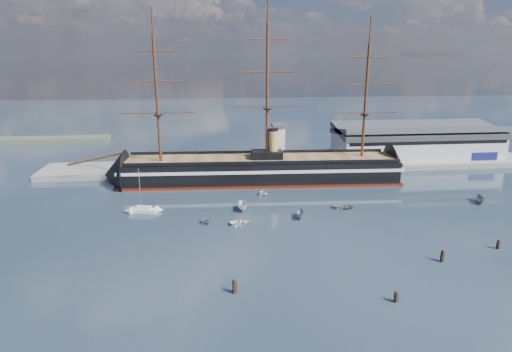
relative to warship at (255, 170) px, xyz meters
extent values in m
plane|color=#14242E|center=(6.65, -20.00, -4.04)|extent=(600.00, 600.00, 0.00)
cube|color=slate|center=(16.65, 16.00, -4.04)|extent=(180.00, 18.00, 2.00)
cube|color=#B7BABC|center=(64.65, 20.00, 2.96)|extent=(62.00, 20.00, 10.00)
cube|color=#3F4247|center=(64.65, 20.00, 8.56)|extent=(63.00, 21.00, 2.00)
cube|color=silver|center=(9.65, 13.00, 4.96)|extent=(4.00, 4.00, 14.00)
cube|color=#3F4247|center=(9.65, 13.00, 12.46)|extent=(5.00, 5.00, 1.00)
cube|color=black|center=(1.73, 0.00, -0.04)|extent=(88.64, 19.99, 7.00)
cube|color=silver|center=(1.73, 0.00, 1.16)|extent=(90.65, 20.32, 1.00)
cube|color=#5B1507|center=(1.73, 0.00, -3.69)|extent=(90.64, 20.28, 0.90)
cone|color=black|center=(-44.77, 0.00, -0.34)|extent=(14.70, 16.30, 15.68)
cone|color=black|center=(48.23, 0.00, -0.34)|extent=(11.70, 16.16, 15.68)
cube|color=brown|center=(1.73, 0.00, 3.56)|extent=(88.58, 18.71, 0.40)
cube|color=black|center=(3.73, 0.00, 4.96)|extent=(10.26, 6.45, 2.50)
cylinder|color=tan|center=(5.73, 0.00, 8.46)|extent=(3.20, 3.20, 9.00)
cylinder|color=#381E0F|center=(-50.27, 0.00, 4.96)|extent=(17.77, 1.51, 4.43)
cylinder|color=#381E0F|center=(-30.27, 0.00, 22.76)|extent=(0.90, 0.90, 38.00)
cylinder|color=#381E0F|center=(3.73, 0.00, 24.76)|extent=(0.90, 0.90, 42.00)
cylinder|color=#381E0F|center=(35.73, 0.00, 21.76)|extent=(0.90, 0.90, 36.00)
cube|color=silver|center=(-32.60, -25.41, -3.53)|extent=(7.92, 4.18, 1.01)
cube|color=silver|center=(-32.60, -25.41, -2.72)|extent=(4.34, 2.64, 0.81)
cylinder|color=#B2B2B7|center=(-33.11, -25.41, 2.55)|extent=(0.16, 0.16, 11.15)
imported|color=silver|center=(-6.32, -26.71, -4.04)|extent=(7.19, 2.84, 2.84)
imported|color=white|center=(-7.44, -36.59, -4.04)|extent=(1.75, 3.57, 1.60)
imported|color=gray|center=(7.94, -34.11, -4.04)|extent=(6.13, 3.25, 2.33)
imported|color=white|center=(0.66, -14.79, -4.04)|extent=(6.31, 5.38, 2.16)
imported|color=gray|center=(21.04, -28.51, -4.04)|extent=(2.28, 3.68, 1.60)
imported|color=slate|center=(60.65, -28.04, -4.04)|extent=(6.86, 4.24, 2.58)
imported|color=gray|center=(-16.10, -35.24, -4.04)|extent=(5.62, 5.20, 1.97)
cylinder|color=black|center=(-11.03, -67.91, -4.04)|extent=(0.64, 0.64, 3.27)
cylinder|color=black|center=(15.96, -73.66, -4.04)|extent=(0.64, 0.64, 2.63)
cylinder|color=black|center=(31.39, -60.62, -4.04)|extent=(0.64, 0.64, 3.20)
cylinder|color=black|center=(46.51, -56.22, -4.04)|extent=(0.64, 0.64, 2.77)
camera|label=1|loc=(-14.34, -134.46, 36.34)|focal=30.00mm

